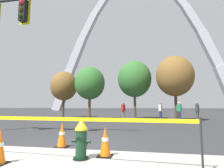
% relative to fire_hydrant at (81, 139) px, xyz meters
% --- Properties ---
extents(ground_plane, '(240.00, 240.00, 0.00)m').
position_rel_fire_hydrant_xyz_m(ground_plane, '(-0.58, 1.08, -0.47)').
color(ground_plane, '#333335').
extents(fire_hydrant, '(0.46, 0.48, 0.99)m').
position_rel_fire_hydrant_xyz_m(fire_hydrant, '(0.00, 0.00, 0.00)').
color(fire_hydrant, black).
rests_on(fire_hydrant, ground).
extents(caution_tape_barrier, '(5.41, 0.36, 1.04)m').
position_rel_fire_hydrant_xyz_m(caution_tape_barrier, '(-0.18, -0.45, 0.25)').
color(caution_tape_barrier, '#232326').
rests_on(caution_tape_barrier, ground).
extents(traffic_cone_by_hydrant, '(0.36, 0.36, 0.73)m').
position_rel_fire_hydrant_xyz_m(traffic_cone_by_hydrant, '(-1.03, 1.13, -0.11)').
color(traffic_cone_by_hydrant, black).
rests_on(traffic_cone_by_hydrant, ground).
extents(traffic_cone_mid_sidewalk, '(0.36, 0.36, 0.73)m').
position_rel_fire_hydrant_xyz_m(traffic_cone_mid_sidewalk, '(0.50, 0.35, -0.11)').
color(traffic_cone_mid_sidewalk, black).
rests_on(traffic_cone_mid_sidewalk, ground).
extents(monument_arch, '(51.10, 2.43, 41.31)m').
position_rel_fire_hydrant_xyz_m(monument_arch, '(-0.58, 47.65, 17.76)').
color(monument_arch, '#B2B5BC').
rests_on(monument_arch, ground).
extents(tree_far_left, '(2.83, 2.83, 4.95)m').
position_rel_fire_hydrant_xyz_m(tree_far_left, '(-7.16, 14.15, 2.92)').
color(tree_far_left, brown).
rests_on(tree_far_left, ground).
extents(tree_left_mid, '(2.86, 2.86, 5.00)m').
position_rel_fire_hydrant_xyz_m(tree_left_mid, '(-3.79, 12.59, 2.95)').
color(tree_left_mid, brown).
rests_on(tree_left_mid, ground).
extents(tree_center_left, '(3.24, 3.24, 5.67)m').
position_rel_fire_hydrant_xyz_m(tree_center_left, '(0.38, 13.71, 3.41)').
color(tree_center_left, brown).
rests_on(tree_center_left, ground).
extents(tree_center_right, '(3.20, 3.20, 5.61)m').
position_rel_fire_hydrant_xyz_m(tree_center_right, '(3.94, 12.35, 3.37)').
color(tree_center_right, '#473323').
rests_on(tree_center_right, ground).
extents(pedestrian_walking_left, '(0.34, 0.39, 1.59)m').
position_rel_fire_hydrant_xyz_m(pedestrian_walking_left, '(-0.42, 11.09, 0.35)').
color(pedestrian_walking_left, brown).
rests_on(pedestrian_walking_left, ground).
extents(pedestrian_standing_center, '(0.34, 0.39, 1.59)m').
position_rel_fire_hydrant_xyz_m(pedestrian_standing_center, '(5.37, 11.31, 0.35)').
color(pedestrian_standing_center, '#38383D').
rests_on(pedestrian_standing_center, ground).
extents(pedestrian_walking_right, '(0.32, 0.39, 1.59)m').
position_rel_fire_hydrant_xyz_m(pedestrian_walking_right, '(2.60, 11.42, 0.35)').
color(pedestrian_walking_right, '#232847').
rests_on(pedestrian_walking_right, ground).
extents(pedestrian_near_trees, '(0.39, 0.35, 1.59)m').
position_rel_fire_hydrant_xyz_m(pedestrian_near_trees, '(4.04, 11.37, 0.35)').
color(pedestrian_near_trees, '#232847').
rests_on(pedestrian_near_trees, ground).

